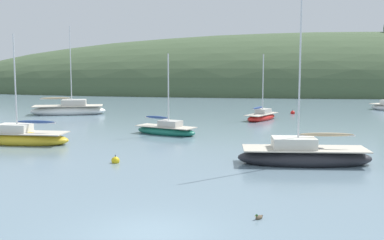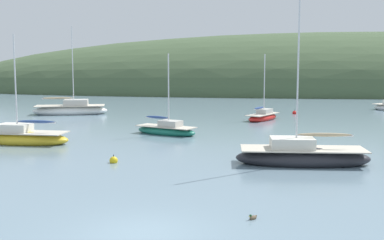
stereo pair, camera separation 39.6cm
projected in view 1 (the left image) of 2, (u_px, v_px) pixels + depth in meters
name	position (u px, v px, depth m)	size (l,w,h in m)	color
ground_plane	(150.00, 232.00, 15.71)	(400.00, 400.00, 0.00)	slate
far_shoreline_hill	(357.00, 90.00, 87.82)	(150.00, 36.00, 24.64)	#425638
sailboat_yellow_far	(69.00, 110.00, 50.22)	(7.85, 4.13, 9.10)	white
sailboat_orange_cutter	(21.00, 138.00, 32.44)	(6.52, 2.69, 7.36)	gold
sailboat_teal_outer	(261.00, 116.00, 45.52)	(3.69, 4.82, 6.17)	red
sailboat_white_near	(166.00, 130.00, 36.62)	(5.15, 3.68, 6.10)	#196B56
sailboat_black_sloop	(303.00, 156.00, 26.10)	(7.04, 2.46, 10.02)	#232328
mooring_buoy_channel	(293.00, 113.00, 50.63)	(0.44, 0.44, 0.54)	red
mooring_buoy_inner	(115.00, 161.00, 26.38)	(0.44, 0.44, 0.54)	yellow
duck_lead	(259.00, 217.00, 17.05)	(0.35, 0.38, 0.24)	brown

